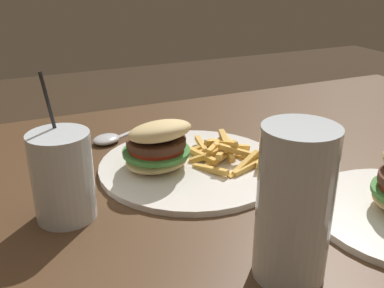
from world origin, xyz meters
The scene contains 5 objects.
dining_table centered at (0.00, 0.00, 0.59)m, with size 1.44×1.01×0.73m.
meal_plate_near centered at (0.11, -0.13, 0.76)m, with size 0.32×0.32×0.11m.
beer_glass centered at (0.10, 0.17, 0.82)m, with size 0.08×0.08×0.18m.
juice_glass centered at (0.31, -0.06, 0.79)m, with size 0.08×0.08×0.20m.
spoon centered at (0.19, -0.31, 0.74)m, with size 0.17×0.11×0.02m.
Camera 1 is at (0.37, 0.51, 1.07)m, focal length 42.00 mm.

